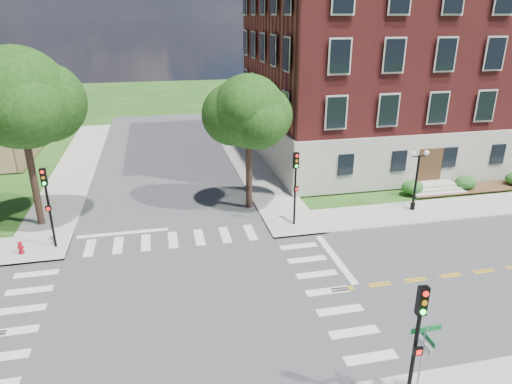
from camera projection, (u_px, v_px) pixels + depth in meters
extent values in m
plane|color=#1D4B15|center=(180.00, 310.00, 21.05)|extent=(160.00, 160.00, 0.00)
cube|color=#3D3D3F|center=(180.00, 310.00, 21.05)|extent=(90.00, 12.00, 0.01)
cube|color=#3D3D3F|center=(180.00, 310.00, 21.05)|extent=(12.00, 90.00, 0.01)
cube|color=#9E9B93|center=(497.00, 204.00, 32.67)|extent=(34.00, 3.50, 0.12)
cube|color=#9E9B93|center=(247.00, 157.00, 43.52)|extent=(3.50, 34.00, 0.12)
cube|color=#9E9B93|center=(76.00, 168.00, 40.42)|extent=(3.50, 34.00, 0.12)
cube|color=silver|center=(335.00, 258.00, 25.54)|extent=(0.40, 5.50, 0.00)
cube|color=#BAB5A4|center=(410.00, 129.00, 45.07)|extent=(30.00, 20.00, 4.20)
cube|color=maroon|center=(420.00, 44.00, 42.17)|extent=(29.55, 19.70, 11.80)
cube|color=#472D19|center=(430.00, 166.00, 35.27)|extent=(2.00, 0.10, 2.80)
cylinder|color=#302018|center=(35.00, 187.00, 28.63)|extent=(0.44, 0.44, 5.09)
sphere|color=black|center=(18.00, 98.00, 26.62)|extent=(6.01, 6.01, 6.01)
cylinder|color=#302018|center=(249.00, 177.00, 31.50)|extent=(0.44, 0.44, 4.28)
sphere|color=black|center=(249.00, 111.00, 29.84)|extent=(4.87, 4.87, 4.87)
cylinder|color=black|center=(413.00, 362.00, 15.06)|extent=(0.14, 0.14, 3.80)
cube|color=black|center=(422.00, 301.00, 14.19)|extent=(0.34, 0.25, 1.00)
cylinder|color=red|center=(426.00, 294.00, 13.95)|extent=(0.18, 0.07, 0.18)
cylinder|color=orange|center=(425.00, 303.00, 14.07)|extent=(0.18, 0.07, 0.18)
cylinder|color=#19E533|center=(423.00, 312.00, 14.19)|extent=(0.18, 0.07, 0.18)
cube|color=black|center=(418.00, 351.00, 14.68)|extent=(0.31, 0.15, 0.30)
cylinder|color=black|center=(295.00, 197.00, 28.78)|extent=(0.14, 0.14, 3.80)
cube|color=black|center=(296.00, 160.00, 27.91)|extent=(0.37, 0.31, 1.00)
cylinder|color=red|center=(297.00, 156.00, 27.67)|extent=(0.19, 0.11, 0.18)
cylinder|color=orange|center=(297.00, 161.00, 27.79)|extent=(0.19, 0.11, 0.18)
cylinder|color=#19E533|center=(297.00, 166.00, 27.91)|extent=(0.19, 0.11, 0.18)
cube|color=black|center=(296.00, 189.00, 28.39)|extent=(0.32, 0.21, 0.30)
cylinder|color=black|center=(51.00, 217.00, 25.90)|extent=(0.14, 0.14, 3.80)
cube|color=black|center=(44.00, 177.00, 25.04)|extent=(0.33, 0.24, 1.00)
cylinder|color=red|center=(42.00, 172.00, 24.80)|extent=(0.18, 0.06, 0.18)
cylinder|color=orange|center=(43.00, 178.00, 24.92)|extent=(0.18, 0.06, 0.18)
cylinder|color=#19E533|center=(44.00, 183.00, 25.04)|extent=(0.18, 0.06, 0.18)
cube|color=black|center=(48.00, 208.00, 25.52)|extent=(0.31, 0.14, 0.30)
cylinder|color=black|center=(413.00, 206.00, 31.60)|extent=(0.32, 0.32, 0.50)
cylinder|color=black|center=(416.00, 184.00, 31.01)|extent=(0.16, 0.16, 3.80)
cube|color=black|center=(419.00, 156.00, 30.30)|extent=(1.00, 0.06, 0.06)
sphere|color=white|center=(413.00, 154.00, 30.13)|extent=(0.36, 0.36, 0.36)
sphere|color=white|center=(427.00, 153.00, 30.33)|extent=(0.36, 0.36, 0.36)
cylinder|color=gray|center=(421.00, 364.00, 15.44)|extent=(0.07, 0.07, 3.10)
cube|color=#0D6E2D|center=(426.00, 329.00, 14.92)|extent=(1.10, 0.03, 0.20)
cube|color=#0D6E2D|center=(425.00, 335.00, 15.01)|extent=(0.03, 1.10, 0.20)
cube|color=silver|center=(425.00, 346.00, 15.18)|extent=(0.03, 0.75, 0.25)
cylinder|color=#A10C1B|center=(22.00, 252.00, 25.82)|extent=(0.32, 0.32, 0.10)
cylinder|color=#A10C1B|center=(21.00, 249.00, 25.73)|extent=(0.22, 0.22, 0.60)
sphere|color=#A10C1B|center=(20.00, 243.00, 25.61)|extent=(0.24, 0.24, 0.24)
cylinder|color=#A10C1B|center=(21.00, 247.00, 25.70)|extent=(0.35, 0.12, 0.12)
cylinder|color=#A10C1B|center=(21.00, 247.00, 25.70)|extent=(0.12, 0.35, 0.12)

